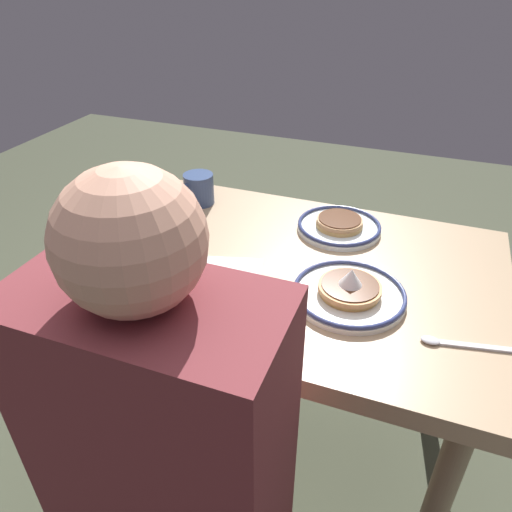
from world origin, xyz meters
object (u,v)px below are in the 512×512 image
Objects in this scene: plate_far_companion at (349,292)px; plate_center_pancakes at (98,268)px; fork_near at (259,337)px; seated_diner at (173,493)px; paper_napkin at (232,273)px; tea_spoon at (455,344)px; plate_near_main at (339,226)px; coffee_mug at (198,189)px; cell_phone at (138,220)px.

plate_center_pancakes is at bearing 10.95° from plate_far_companion.
fork_near is 0.34m from seated_diner.
seated_diner reaches higher than fork_near.
plate_far_companion is 0.22× the size of seated_diner.
plate_center_pancakes is 0.34m from paper_napkin.
fork_near is 0.41m from tea_spoon.
plate_center_pancakes reaches higher than tea_spoon.
plate_near_main is at bearing -96.27° from fork_near.
fork_near is (-0.41, 0.54, -0.05)m from coffee_mug.
cell_phone is 0.78× the size of fork_near.
cell_phone is 0.95m from tea_spoon.
seated_diner reaches higher than plate_near_main.
cell_phone is (0.68, -0.15, -0.01)m from plate_far_companion.
paper_napkin is 0.55m from tea_spoon.
plate_near_main is 0.52m from tea_spoon.
coffee_mug reaches higher than plate_center_pancakes.
paper_napkin is 0.81× the size of fork_near.
tea_spoon is (-0.34, 0.39, -0.01)m from plate_near_main.
plate_far_companion is 0.70m from cell_phone.
plate_far_companion is (-0.62, -0.12, 0.00)m from plate_center_pancakes.
plate_far_companion is 0.30m from paper_napkin.
tea_spoon is (-0.92, 0.23, 0.00)m from cell_phone.
seated_diner is (-0.34, 0.83, -0.22)m from coffee_mug.
plate_near_main is 1.70× the size of cell_phone.
fork_near is at bearing 127.27° from coffee_mug.
tea_spoon is 0.64m from seated_diner.
plate_center_pancakes is at bearing -42.94° from seated_diner.
coffee_mug reaches higher than paper_napkin.
plate_near_main reaches higher than cell_phone.
coffee_mug reaches higher than plate_far_companion.
tea_spoon is (-0.24, 0.08, -0.01)m from plate_far_companion.
cell_phone is at bearing -77.81° from plate_center_pancakes.
tea_spoon reaches higher than fork_near.
cell_phone is 0.73× the size of tea_spoon.
seated_diner reaches higher than paper_napkin.
plate_far_companion is at bearing -169.05° from plate_center_pancakes.
seated_diner is at bearing 99.57° from paper_napkin.
cell_phone is 0.41m from paper_napkin.
coffee_mug is (-0.06, -0.45, 0.04)m from plate_center_pancakes.
paper_napkin is 0.53m from seated_diner.
paper_napkin is at bearing 172.44° from cell_phone.
plate_far_companion is 0.26m from tea_spoon.
fork_near is at bearing 160.60° from cell_phone.
coffee_mug is 0.42m from paper_napkin.
coffee_mug reaches higher than cell_phone.
plate_center_pancakes is 0.63m from plate_far_companion.
plate_far_companion is at bearing -113.55° from seated_diner.
plate_near_main is 0.84m from seated_diner.
plate_near_main is 1.24× the size of tea_spoon.
plate_near_main is at bearing -149.91° from cell_phone.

